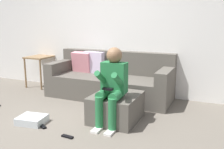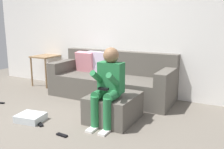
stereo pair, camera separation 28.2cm
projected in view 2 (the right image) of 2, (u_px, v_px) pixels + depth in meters
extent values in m
plane|color=#6B6359|center=(44.00, 127.00, 3.40)|extent=(8.02, 8.02, 0.00)
cube|color=white|center=(114.00, 32.00, 4.96)|extent=(6.17, 0.10, 2.42)
cube|color=#59544C|center=(111.00, 87.00, 4.67)|extent=(2.32, 0.87, 0.41)
cube|color=#59544C|center=(119.00, 62.00, 4.88)|extent=(2.32, 0.19, 0.43)
cube|color=#59544C|center=(65.00, 66.00, 5.09)|extent=(0.20, 0.87, 0.22)
cube|color=#59544C|center=(167.00, 76.00, 4.13)|extent=(0.20, 0.87, 0.22)
cube|color=pink|center=(86.00, 62.00, 5.03)|extent=(0.41, 0.22, 0.41)
cube|color=silver|center=(97.00, 62.00, 4.92)|extent=(0.43, 0.16, 0.42)
cube|color=#59544C|center=(114.00, 107.00, 3.62)|extent=(0.64, 0.74, 0.38)
cube|color=#26723F|center=(111.00, 77.00, 3.43)|extent=(0.34, 0.18, 0.42)
sphere|color=#8C6647|center=(111.00, 55.00, 3.37)|extent=(0.21, 0.21, 0.21)
cylinder|color=#26723F|center=(100.00, 94.00, 3.40)|extent=(0.13, 0.29, 0.13)
cylinder|color=#26723F|center=(95.00, 112.00, 3.32)|extent=(0.11, 0.11, 0.42)
cube|color=white|center=(93.00, 129.00, 3.31)|extent=(0.10, 0.22, 0.03)
cylinder|color=#26723F|center=(99.00, 79.00, 3.38)|extent=(0.08, 0.35, 0.28)
cylinder|color=#26723F|center=(112.00, 96.00, 3.31)|extent=(0.13, 0.29, 0.13)
cylinder|color=#26723F|center=(107.00, 114.00, 3.23)|extent=(0.11, 0.11, 0.42)
cube|color=white|center=(105.00, 132.00, 3.23)|extent=(0.10, 0.22, 0.03)
cylinder|color=#26723F|center=(114.00, 81.00, 3.26)|extent=(0.08, 0.37, 0.29)
cube|color=black|center=(103.00, 89.00, 3.27)|extent=(0.14, 0.06, 0.03)
cube|color=silver|center=(31.00, 118.00, 3.61)|extent=(0.41, 0.36, 0.10)
cube|color=olive|center=(46.00, 56.00, 5.54)|extent=(0.47, 0.57, 0.03)
cylinder|color=olive|center=(32.00, 72.00, 5.48)|extent=(0.04, 0.04, 0.64)
cylinder|color=olive|center=(46.00, 74.00, 5.29)|extent=(0.04, 0.04, 0.64)
cylinder|color=olive|center=(48.00, 68.00, 5.92)|extent=(0.04, 0.04, 0.64)
cylinder|color=olive|center=(61.00, 70.00, 5.73)|extent=(0.04, 0.04, 0.64)
cube|color=black|center=(62.00, 135.00, 3.14)|extent=(0.16, 0.06, 0.02)
cube|color=black|center=(40.00, 124.00, 3.47)|extent=(0.16, 0.12, 0.02)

